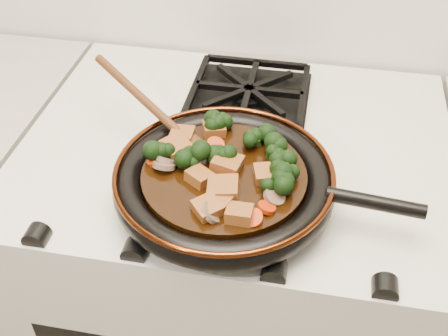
# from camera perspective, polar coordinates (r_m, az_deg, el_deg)

# --- Properties ---
(stove) EXTENTS (0.76, 0.60, 0.90)m
(stove) POSITION_cam_1_polar(r_m,az_deg,el_deg) (1.33, 1.01, -12.82)
(stove) COLOR beige
(stove) RESTS_ON ground
(burner_grate_front) EXTENTS (0.23, 0.23, 0.03)m
(burner_grate_front) POSITION_cam_1_polar(r_m,az_deg,el_deg) (0.89, -0.21, -2.25)
(burner_grate_front) COLOR black
(burner_grate_front) RESTS_ON stove
(burner_grate_back) EXTENTS (0.23, 0.23, 0.03)m
(burner_grate_back) POSITION_cam_1_polar(r_m,az_deg,el_deg) (1.10, 2.56, 7.59)
(burner_grate_back) COLOR black
(burner_grate_back) RESTS_ON stove
(skillet) EXTENTS (0.47, 0.34, 0.05)m
(skillet) POSITION_cam_1_polar(r_m,az_deg,el_deg) (0.86, 0.14, -1.34)
(skillet) COLOR black
(skillet) RESTS_ON burner_grate_front
(braising_sauce) EXTENTS (0.25, 0.25, 0.02)m
(braising_sauce) POSITION_cam_1_polar(r_m,az_deg,el_deg) (0.85, 0.00, -1.06)
(braising_sauce) COLOR black
(braising_sauce) RESTS_ON skillet
(tofu_cube_0) EXTENTS (0.04, 0.04, 0.02)m
(tofu_cube_0) POSITION_cam_1_polar(r_m,az_deg,el_deg) (0.79, -0.35, -3.32)
(tofu_cube_0) COLOR brown
(tofu_cube_0) RESTS_ON braising_sauce
(tofu_cube_1) EXTENTS (0.04, 0.03, 0.02)m
(tofu_cube_1) POSITION_cam_1_polar(r_m,az_deg,el_deg) (0.78, 1.56, -4.73)
(tofu_cube_1) COLOR brown
(tofu_cube_1) RESTS_ON braising_sauce
(tofu_cube_2) EXTENTS (0.05, 0.05, 0.03)m
(tofu_cube_2) POSITION_cam_1_polar(r_m,az_deg,el_deg) (0.81, -0.07, -2.20)
(tofu_cube_2) COLOR brown
(tofu_cube_2) RESTS_ON braising_sauce
(tofu_cube_3) EXTENTS (0.05, 0.05, 0.03)m
(tofu_cube_3) POSITION_cam_1_polar(r_m,az_deg,el_deg) (0.85, 0.30, 0.33)
(tofu_cube_3) COLOR brown
(tofu_cube_3) RESTS_ON braising_sauce
(tofu_cube_4) EXTENTS (0.04, 0.04, 0.02)m
(tofu_cube_4) POSITION_cam_1_polar(r_m,az_deg,el_deg) (0.91, -4.26, 3.21)
(tofu_cube_4) COLOR brown
(tofu_cube_4) RESTS_ON braising_sauce
(tofu_cube_5) EXTENTS (0.06, 0.06, 0.03)m
(tofu_cube_5) POSITION_cam_1_polar(r_m,az_deg,el_deg) (0.88, -4.87, 2.07)
(tofu_cube_5) COLOR brown
(tofu_cube_5) RESTS_ON braising_sauce
(tofu_cube_6) EXTENTS (0.05, 0.05, 0.02)m
(tofu_cube_6) POSITION_cam_1_polar(r_m,az_deg,el_deg) (0.84, 4.42, -0.67)
(tofu_cube_6) COLOR brown
(tofu_cube_6) RESTS_ON braising_sauce
(tofu_cube_7) EXTENTS (0.05, 0.05, 0.02)m
(tofu_cube_7) POSITION_cam_1_polar(r_m,az_deg,el_deg) (0.83, -2.51, -0.95)
(tofu_cube_7) COLOR brown
(tofu_cube_7) RESTS_ON braising_sauce
(tofu_cube_8) EXTENTS (0.05, 0.05, 0.02)m
(tofu_cube_8) POSITION_cam_1_polar(r_m,az_deg,el_deg) (0.78, -1.70, -4.13)
(tofu_cube_8) COLOR brown
(tofu_cube_8) RESTS_ON braising_sauce
(tofu_cube_9) EXTENTS (0.05, 0.04, 0.02)m
(tofu_cube_9) POSITION_cam_1_polar(r_m,az_deg,el_deg) (0.92, -1.03, 3.91)
(tofu_cube_9) COLOR brown
(tofu_cube_9) RESTS_ON braising_sauce
(broccoli_floret_0) EXTENTS (0.07, 0.07, 0.06)m
(broccoli_floret_0) POSITION_cam_1_polar(r_m,az_deg,el_deg) (0.83, 6.09, -1.08)
(broccoli_floret_0) COLOR black
(broccoli_floret_0) RESTS_ON braising_sauce
(broccoli_floret_1) EXTENTS (0.08, 0.09, 0.06)m
(broccoli_floret_1) POSITION_cam_1_polar(r_m,az_deg,el_deg) (0.86, -0.23, 1.19)
(broccoli_floret_1) COLOR black
(broccoli_floret_1) RESTS_ON braising_sauce
(broccoli_floret_2) EXTENTS (0.08, 0.08, 0.08)m
(broccoli_floret_2) POSITION_cam_1_polar(r_m,az_deg,el_deg) (0.92, -0.46, 4.32)
(broccoli_floret_2) COLOR black
(broccoli_floret_2) RESTS_ON braising_sauce
(broccoli_floret_3) EXTENTS (0.08, 0.08, 0.08)m
(broccoli_floret_3) POSITION_cam_1_polar(r_m,az_deg,el_deg) (0.86, 5.76, 1.02)
(broccoli_floret_3) COLOR black
(broccoli_floret_3) RESTS_ON braising_sauce
(broccoli_floret_4) EXTENTS (0.08, 0.08, 0.06)m
(broccoli_floret_4) POSITION_cam_1_polar(r_m,az_deg,el_deg) (0.88, -6.32, 1.84)
(broccoli_floret_4) COLOR black
(broccoli_floret_4) RESTS_ON braising_sauce
(broccoli_floret_5) EXTENTS (0.09, 0.08, 0.06)m
(broccoli_floret_5) POSITION_cam_1_polar(r_m,az_deg,el_deg) (0.81, 5.36, -2.22)
(broccoli_floret_5) COLOR black
(broccoli_floret_5) RESTS_ON braising_sauce
(broccoli_floret_6) EXTENTS (0.08, 0.09, 0.07)m
(broccoli_floret_6) POSITION_cam_1_polar(r_m,az_deg,el_deg) (0.89, 3.42, 2.91)
(broccoli_floret_6) COLOR black
(broccoli_floret_6) RESTS_ON braising_sauce
(broccoli_floret_7) EXTENTS (0.08, 0.08, 0.08)m
(broccoli_floret_7) POSITION_cam_1_polar(r_m,az_deg,el_deg) (0.85, -3.11, 0.94)
(broccoli_floret_7) COLOR black
(broccoli_floret_7) RESTS_ON braising_sauce
(broccoli_floret_8) EXTENTS (0.08, 0.09, 0.07)m
(broccoli_floret_8) POSITION_cam_1_polar(r_m,az_deg,el_deg) (0.87, 4.69, 1.68)
(broccoli_floret_8) COLOR black
(broccoli_floret_8) RESTS_ON braising_sauce
(carrot_coin_0) EXTENTS (0.03, 0.03, 0.02)m
(carrot_coin_0) POSITION_cam_1_polar(r_m,az_deg,el_deg) (0.83, 0.46, -1.18)
(carrot_coin_0) COLOR #AB2804
(carrot_coin_0) RESTS_ON braising_sauce
(carrot_coin_1) EXTENTS (0.03, 0.03, 0.02)m
(carrot_coin_1) POSITION_cam_1_polar(r_m,az_deg,el_deg) (0.79, 4.33, -4.03)
(carrot_coin_1) COLOR #AB2804
(carrot_coin_1) RESTS_ON braising_sauce
(carrot_coin_2) EXTENTS (0.03, 0.03, 0.02)m
(carrot_coin_2) POSITION_cam_1_polar(r_m,az_deg,el_deg) (0.89, -0.90, 2.32)
(carrot_coin_2) COLOR #AB2804
(carrot_coin_2) RESTS_ON braising_sauce
(carrot_coin_3) EXTENTS (0.03, 0.03, 0.02)m
(carrot_coin_3) POSITION_cam_1_polar(r_m,az_deg,el_deg) (0.87, -6.87, 0.82)
(carrot_coin_3) COLOR #AB2804
(carrot_coin_3) RESTS_ON braising_sauce
(carrot_coin_4) EXTENTS (0.03, 0.03, 0.02)m
(carrot_coin_4) POSITION_cam_1_polar(r_m,az_deg,el_deg) (0.77, 2.94, -5.12)
(carrot_coin_4) COLOR #AB2804
(carrot_coin_4) RESTS_ON braising_sauce
(mushroom_slice_0) EXTENTS (0.04, 0.04, 0.02)m
(mushroom_slice_0) POSITION_cam_1_polar(r_m,az_deg,el_deg) (0.80, 5.14, -2.86)
(mushroom_slice_0) COLOR brown
(mushroom_slice_0) RESTS_ON braising_sauce
(mushroom_slice_1) EXTENTS (0.04, 0.04, 0.03)m
(mushroom_slice_1) POSITION_cam_1_polar(r_m,az_deg,el_deg) (0.86, -5.88, 0.79)
(mushroom_slice_1) COLOR brown
(mushroom_slice_1) RESTS_ON braising_sauce
(mushroom_slice_2) EXTENTS (0.04, 0.04, 0.02)m
(mushroom_slice_2) POSITION_cam_1_polar(r_m,az_deg,el_deg) (0.86, -6.10, 0.26)
(mushroom_slice_2) COLOR brown
(mushroom_slice_2) RESTS_ON braising_sauce
(mushroom_slice_3) EXTENTS (0.04, 0.04, 0.03)m
(mushroom_slice_3) POSITION_cam_1_polar(r_m,az_deg,el_deg) (0.78, -1.32, -4.56)
(mushroom_slice_3) COLOR brown
(mushroom_slice_3) RESTS_ON braising_sauce
(wooden_spoon) EXTENTS (0.14, 0.11, 0.24)m
(wooden_spoon) POSITION_cam_1_polar(r_m,az_deg,el_deg) (0.93, -6.34, 5.22)
(wooden_spoon) COLOR #4E2810
(wooden_spoon) RESTS_ON braising_sauce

